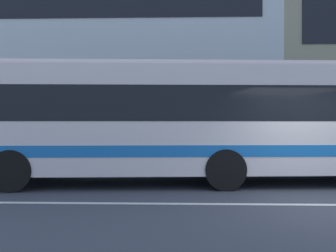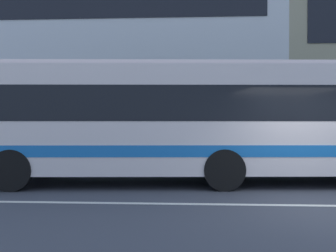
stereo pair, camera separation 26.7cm
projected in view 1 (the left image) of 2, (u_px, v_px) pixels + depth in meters
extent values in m
plane|color=#3D4049|center=(333.00, 205.00, 7.71)|extent=(160.00, 160.00, 0.00)
cube|color=silver|center=(333.00, 205.00, 7.71)|extent=(60.00, 0.16, 0.01)
cube|color=#254417|center=(215.00, 153.00, 14.55)|extent=(15.20, 1.10, 0.95)
cube|color=silver|center=(54.00, 37.00, 24.06)|extent=(25.55, 10.58, 13.84)
cube|color=silver|center=(193.00, 120.00, 10.47)|extent=(10.99, 3.32, 2.69)
cube|color=black|center=(193.00, 105.00, 10.47)|extent=(10.34, 3.29, 0.86)
cube|color=blue|center=(193.00, 148.00, 10.48)|extent=(10.78, 3.33, 0.28)
cube|color=silver|center=(193.00, 68.00, 10.46)|extent=(10.53, 2.88, 0.12)
cylinder|color=black|center=(11.00, 171.00, 9.14)|extent=(1.02, 0.35, 1.00)
cylinder|color=black|center=(41.00, 161.00, 11.51)|extent=(1.02, 0.35, 1.00)
cylinder|color=black|center=(225.00, 170.00, 9.33)|extent=(1.02, 0.35, 1.00)
cylinder|color=black|center=(211.00, 160.00, 11.70)|extent=(1.02, 0.35, 1.00)
cylinder|color=black|center=(333.00, 159.00, 11.83)|extent=(1.02, 0.35, 1.00)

